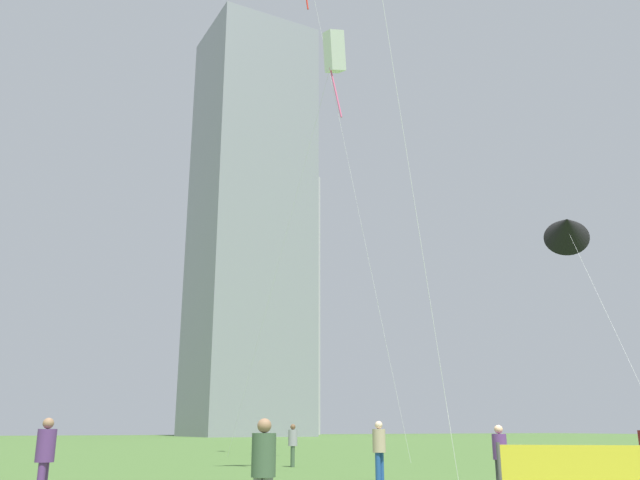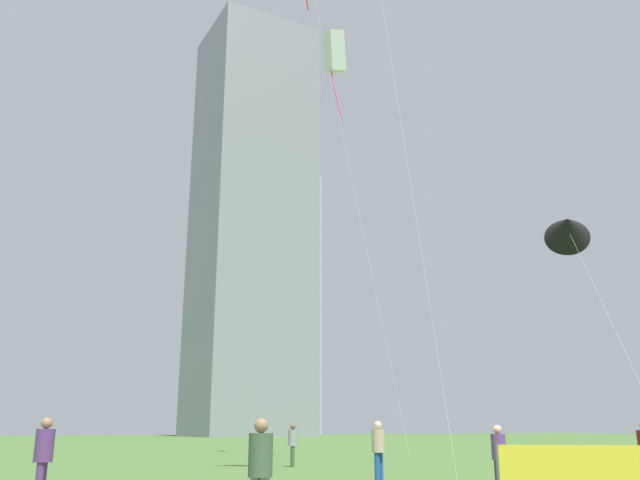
{
  "view_description": "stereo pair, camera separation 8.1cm",
  "coord_description": "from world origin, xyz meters",
  "views": [
    {
      "loc": [
        -12.52,
        -14.18,
        1.65
      ],
      "look_at": [
        1.22,
        13.9,
        10.52
      ],
      "focal_mm": 37.11,
      "sensor_mm": 36.0,
      "label": 1
    },
    {
      "loc": [
        -12.45,
        -14.22,
        1.65
      ],
      "look_at": [
        1.22,
        13.9,
        10.52
      ],
      "focal_mm": 37.11,
      "sensor_mm": 36.0,
      "label": 2
    }
  ],
  "objects": [
    {
      "name": "person_standing_1",
      "position": [
        -8.36,
        -3.59,
        1.03
      ],
      "size": [
        0.4,
        0.4,
        1.79
      ],
      "rotation": [
        0.0,
        0.0,
        2.3
      ],
      "color": "gray",
      "rests_on": "ground"
    },
    {
      "name": "person_standing_3",
      "position": [
        -11.24,
        2.38,
        1.07
      ],
      "size": [
        0.41,
        0.41,
        1.86
      ],
      "rotation": [
        0.0,
        0.0,
        1.17
      ],
      "color": "#593372",
      "rests_on": "ground"
    },
    {
      "name": "event_banner",
      "position": [
        -1.49,
        -3.7,
        0.72
      ],
      "size": [
        2.59,
        2.0,
        1.34
      ],
      "color": "#4C4C4C",
      "rests_on": "ground"
    },
    {
      "name": "person_standing_0",
      "position": [
        -1.36,
        4.42,
        1.06
      ],
      "size": [
        0.41,
        0.41,
        1.84
      ],
      "rotation": [
        0.0,
        0.0,
        3.6
      ],
      "color": "#1E478C",
      "rests_on": "ground"
    },
    {
      "name": "distant_highrise_0",
      "position": [
        31.49,
        107.99,
        42.46
      ],
      "size": [
        22.02,
        20.16,
        84.92
      ],
      "primitive_type": "cube",
      "rotation": [
        0.0,
        0.0,
        0.05
      ],
      "color": "gray",
      "rests_on": "ground"
    },
    {
      "name": "person_standing_2",
      "position": [
        -0.42,
        13.25,
        1.03
      ],
      "size": [
        0.4,
        0.4,
        1.78
      ],
      "rotation": [
        0.0,
        0.0,
        1.25
      ],
      "color": "#3F593F",
      "rests_on": "ground"
    },
    {
      "name": "kite_flying_1",
      "position": [
        2.82,
        15.34,
        22.19
      ],
      "size": [
        3.03,
        10.19,
        23.54
      ],
      "color": "silver",
      "rests_on": "ground"
    },
    {
      "name": "distant_highrise_1",
      "position": [
        43.5,
        135.83,
        31.54
      ],
      "size": [
        26.61,
        24.04,
        63.07
      ],
      "primitive_type": "cube",
      "rotation": [
        0.0,
        0.0,
        0.15
      ],
      "color": "#A8A8AD",
      "rests_on": "ground"
    },
    {
      "name": "kite_flying_0",
      "position": [
        17.94,
        13.82,
        13.32
      ],
      "size": [
        7.27,
        11.28,
        14.93
      ],
      "color": "silver",
      "rests_on": "ground"
    },
    {
      "name": "person_standing_4",
      "position": [
        -0.25,
        0.12,
        0.99
      ],
      "size": [
        0.38,
        0.38,
        1.71
      ],
      "rotation": [
        0.0,
        0.0,
        1.84
      ],
      "color": "#2D2D33",
      "rests_on": "ground"
    }
  ]
}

